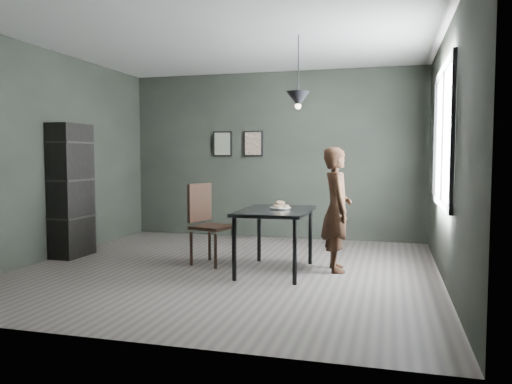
% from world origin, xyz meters
% --- Properties ---
extents(ground, '(5.00, 5.00, 0.00)m').
position_xyz_m(ground, '(0.00, 0.00, 0.00)').
color(ground, '#3B3633').
rests_on(ground, ground).
extents(back_wall, '(5.00, 0.10, 2.80)m').
position_xyz_m(back_wall, '(0.00, 2.50, 1.40)').
color(back_wall, black).
rests_on(back_wall, ground).
extents(ceiling, '(5.00, 5.00, 0.02)m').
position_xyz_m(ceiling, '(0.00, 0.00, 2.80)').
color(ceiling, silver).
rests_on(ceiling, ground).
extents(window_assembly, '(0.04, 1.96, 1.56)m').
position_xyz_m(window_assembly, '(2.47, 0.20, 1.60)').
color(window_assembly, white).
rests_on(window_assembly, ground).
extents(cafe_table, '(0.80, 1.20, 0.75)m').
position_xyz_m(cafe_table, '(0.60, 0.00, 0.67)').
color(cafe_table, black).
rests_on(cafe_table, ground).
extents(white_plate, '(0.23, 0.23, 0.01)m').
position_xyz_m(white_plate, '(0.65, 0.07, 0.76)').
color(white_plate, white).
rests_on(white_plate, cafe_table).
extents(donut_pile, '(0.20, 0.20, 0.09)m').
position_xyz_m(donut_pile, '(0.65, 0.07, 0.79)').
color(donut_pile, beige).
rests_on(donut_pile, white_plate).
extents(woman, '(0.49, 0.62, 1.49)m').
position_xyz_m(woman, '(1.30, 0.25, 0.75)').
color(woman, black).
rests_on(woman, ground).
extents(wood_chair, '(0.56, 0.56, 1.03)m').
position_xyz_m(wood_chair, '(-0.36, 0.22, 0.59)').
color(wood_chair, black).
rests_on(wood_chair, ground).
extents(shelf_unit, '(0.36, 0.62, 1.82)m').
position_xyz_m(shelf_unit, '(-2.32, 0.18, 0.91)').
color(shelf_unit, black).
rests_on(shelf_unit, ground).
extents(pendant_lamp, '(0.28, 0.28, 0.86)m').
position_xyz_m(pendant_lamp, '(0.85, 0.10, 2.05)').
color(pendant_lamp, black).
rests_on(pendant_lamp, ground).
extents(framed_print_left, '(0.34, 0.04, 0.44)m').
position_xyz_m(framed_print_left, '(-0.90, 2.47, 1.60)').
color(framed_print_left, black).
rests_on(framed_print_left, ground).
extents(framed_print_right, '(0.34, 0.04, 0.44)m').
position_xyz_m(framed_print_right, '(-0.35, 2.47, 1.60)').
color(framed_print_right, black).
rests_on(framed_print_right, ground).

